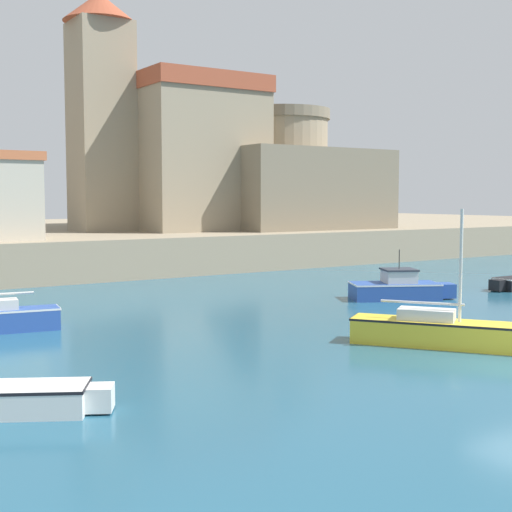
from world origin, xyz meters
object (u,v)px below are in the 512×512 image
sailboat_yellow_0 (447,332)px  fortress (283,183)px  church (159,150)px  motorboat_blue_4 (399,288)px

sailboat_yellow_0 → fortress: fortress is taller
sailboat_yellow_0 → church: (6.71, 35.00, 7.89)m
motorboat_blue_4 → fortress: bearing=67.5°
sailboat_yellow_0 → church: 36.50m
motorboat_blue_4 → fortress: size_ratio=0.39×
church → fortress: bearing=-23.8°
motorboat_blue_4 → fortress: (9.29, 22.44, 5.37)m
motorboat_blue_4 → church: church is taller
motorboat_blue_4 → church: size_ratio=0.30×
fortress → church: bearing=156.2°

